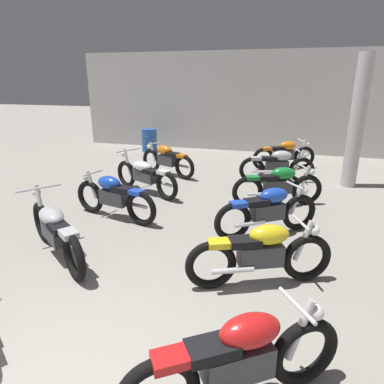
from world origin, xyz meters
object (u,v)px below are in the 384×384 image
at_px(motorcycle_left_row_4, 167,159).
at_px(motorcycle_right_row_4, 277,165).
at_px(oil_drum, 149,140).
at_px(motorcycle_left_row_3, 145,175).
at_px(motorcycle_right_row_0, 239,359).
at_px(motorcycle_right_row_2, 268,210).
at_px(motorcycle_left_row_2, 114,196).
at_px(motorcycle_right_row_5, 284,154).
at_px(support_pillar, 357,123).
at_px(motorcycle_left_row_1, 55,230).
at_px(motorcycle_right_row_3, 278,185).
at_px(motorcycle_right_row_1, 261,253).

xyz_separation_m(motorcycle_left_row_4, motorcycle_right_row_4, (3.02, 0.17, 0.00)).
bearing_deg(oil_drum, motorcycle_left_row_3, -67.95).
xyz_separation_m(motorcycle_right_row_0, motorcycle_right_row_2, (-0.02, 3.39, 0.00)).
xyz_separation_m(motorcycle_right_row_2, oil_drum, (-4.85, 6.16, -0.03)).
height_order(motorcycle_left_row_2, motorcycle_right_row_5, same).
relative_size(motorcycle_left_row_2, motorcycle_left_row_4, 1.05).
bearing_deg(support_pillar, motorcycle_left_row_1, -132.40).
xyz_separation_m(motorcycle_left_row_4, oil_drum, (-1.82, 2.98, -0.03)).
relative_size(support_pillar, motorcycle_right_row_5, 1.74).
bearing_deg(motorcycle_right_row_4, motorcycle_right_row_5, 84.94).
distance_m(motorcycle_right_row_0, motorcycle_right_row_2, 3.39).
bearing_deg(motorcycle_right_row_2, motorcycle_right_row_0, -89.61).
bearing_deg(motorcycle_right_row_3, motorcycle_left_row_4, 152.37).
distance_m(motorcycle_right_row_0, motorcycle_right_row_3, 4.93).
height_order(motorcycle_right_row_1, oil_drum, motorcycle_right_row_1).
bearing_deg(support_pillar, motorcycle_right_row_4, -174.23).
bearing_deg(motorcycle_left_row_2, motorcycle_right_row_3, 28.43).
xyz_separation_m(motorcycle_right_row_0, motorcycle_right_row_5, (0.10, 8.23, 0.00)).
relative_size(motorcycle_right_row_3, motorcycle_right_row_4, 0.97).
bearing_deg(motorcycle_right_row_4, motorcycle_right_row_2, -89.83).
bearing_deg(motorcycle_right_row_0, motorcycle_right_row_1, 89.73).
xyz_separation_m(motorcycle_right_row_1, oil_drum, (-4.88, 7.73, -0.03)).
relative_size(motorcycle_left_row_2, motorcycle_right_row_1, 1.06).
relative_size(motorcycle_right_row_0, motorcycle_right_row_3, 0.90).
bearing_deg(motorcycle_left_row_2, motorcycle_right_row_2, 1.72).
bearing_deg(motorcycle_right_row_0, motorcycle_left_row_4, 114.95).
bearing_deg(motorcycle_right_row_3, support_pillar, 49.97).
bearing_deg(motorcycle_left_row_3, motorcycle_left_row_4, 91.92).
distance_m(motorcycle_right_row_1, motorcycle_right_row_3, 3.10).
xyz_separation_m(motorcycle_left_row_3, motorcycle_right_row_2, (2.98, -1.53, 0.01)).
relative_size(motorcycle_left_row_3, motorcycle_right_row_2, 1.19).
height_order(support_pillar, motorcycle_right_row_3, support_pillar).
xyz_separation_m(support_pillar, motorcycle_left_row_1, (-4.77, -5.23, -1.15)).
relative_size(support_pillar, motorcycle_left_row_2, 1.65).
bearing_deg(support_pillar, oil_drum, 158.34).
height_order(motorcycle_left_row_2, motorcycle_right_row_2, same).
distance_m(motorcycle_left_row_2, motorcycle_right_row_1, 3.29).
bearing_deg(motorcycle_right_row_4, support_pillar, 5.77).
xyz_separation_m(motorcycle_right_row_4, motorcycle_right_row_5, (0.13, 1.50, 0.00)).
distance_m(motorcycle_right_row_3, oil_drum, 6.77).
height_order(motorcycle_left_row_1, motorcycle_left_row_2, motorcycle_left_row_1).
height_order(motorcycle_left_row_2, motorcycle_right_row_3, same).
bearing_deg(motorcycle_left_row_1, motorcycle_left_row_4, 90.33).
xyz_separation_m(motorcycle_left_row_2, oil_drum, (-1.95, 6.25, -0.03)).
xyz_separation_m(motorcycle_left_row_1, oil_drum, (-1.85, 7.86, -0.03)).
distance_m(motorcycle_right_row_0, oil_drum, 10.72).
distance_m(motorcycle_left_row_1, motorcycle_left_row_2, 1.61).
bearing_deg(motorcycle_left_row_1, motorcycle_right_row_3, 46.23).
distance_m(support_pillar, motorcycle_right_row_3, 2.84).
distance_m(motorcycle_left_row_4, motorcycle_right_row_4, 3.03).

